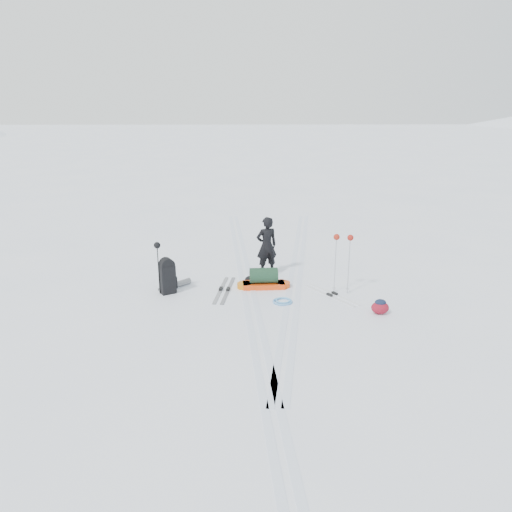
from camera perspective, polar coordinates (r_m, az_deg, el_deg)
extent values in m
plane|color=white|center=(12.61, -0.81, -4.42)|extent=(200.00, 200.00, 0.00)
cube|color=silver|center=(12.61, -1.35, -4.40)|extent=(1.40, 17.97, 0.01)
cube|color=silver|center=(12.61, -0.26, -4.40)|extent=(1.40, 17.97, 0.01)
cube|color=silver|center=(14.55, 4.20, -1.46)|extent=(2.09, 13.88, 0.01)
cube|color=silver|center=(14.57, 5.14, -1.45)|extent=(2.09, 13.88, 0.01)
imported|color=black|center=(13.84, 1.22, 1.16)|extent=(0.70, 0.57, 1.65)
cube|color=#E8420D|center=(13.05, 0.88, -3.33)|extent=(1.11, 0.51, 0.14)
cylinder|color=#E84B0D|center=(13.10, 3.05, -3.27)|extent=(0.42, 0.42, 0.14)
cylinder|color=orange|center=(13.02, -1.30, -3.39)|extent=(0.42, 0.42, 0.14)
cylinder|color=black|center=(12.96, 0.89, -2.23)|extent=(0.74, 0.44, 0.40)
cube|color=black|center=(12.77, -10.07, -2.66)|extent=(0.45, 0.41, 0.73)
cylinder|color=black|center=(12.64, -10.16, -1.01)|extent=(0.43, 0.39, 0.36)
cube|color=black|center=(12.88, -9.29, -2.93)|extent=(0.17, 0.21, 0.31)
cylinder|color=slate|center=(13.30, -8.59, -3.09)|extent=(0.52, 0.52, 0.16)
cylinder|color=black|center=(12.76, -11.09, -1.50)|extent=(0.03, 0.03, 1.25)
cylinder|color=black|center=(12.68, -11.07, -1.62)|extent=(0.03, 0.03, 1.25)
torus|color=black|center=(12.94, -10.96, -3.71)|extent=(0.12, 0.12, 0.01)
torus|color=black|center=(12.86, -10.94, -3.84)|extent=(0.12, 0.12, 0.01)
sphere|color=black|center=(12.53, -11.24, 1.22)|extent=(0.17, 0.17, 0.17)
cylinder|color=silver|center=(12.69, 9.04, -1.06)|extent=(0.03, 0.03, 1.43)
cylinder|color=#B1B5B8|center=(12.68, 10.55, -1.15)|extent=(0.03, 0.03, 1.43)
torus|color=silver|center=(12.89, 8.92, -3.62)|extent=(0.11, 0.11, 0.01)
torus|color=#ADB1B5|center=(12.88, 10.41, -3.71)|extent=(0.11, 0.11, 0.01)
sphere|color=maroon|center=(12.48, 9.20, 2.16)|extent=(0.15, 0.15, 0.15)
sphere|color=maroon|center=(12.47, 10.74, 2.07)|extent=(0.15, 0.15, 0.15)
cube|color=gray|center=(12.88, -3.21, -3.92)|extent=(0.33, 1.91, 0.02)
cube|color=#96999E|center=(12.92, -4.06, -3.89)|extent=(0.33, 1.91, 0.02)
cube|color=black|center=(12.87, -3.22, -3.78)|extent=(0.10, 0.20, 0.05)
cube|color=black|center=(12.90, -4.06, -3.74)|extent=(0.10, 0.20, 0.05)
cube|color=silver|center=(12.63, 8.40, -4.53)|extent=(1.05, 1.50, 0.02)
cube|color=silver|center=(12.75, 8.98, -4.35)|extent=(1.05, 1.50, 0.02)
cube|color=black|center=(12.62, 8.41, -4.39)|extent=(0.15, 0.18, 0.05)
cube|color=black|center=(12.74, 8.98, -4.22)|extent=(0.15, 0.18, 0.05)
torus|color=#5798D3|center=(12.14, 3.05, -5.21)|extent=(0.51, 0.51, 0.05)
torus|color=#5CAAE0|center=(12.17, 3.12, -5.08)|extent=(0.40, 0.40, 0.04)
ellipsoid|color=maroon|center=(11.80, 13.99, -5.76)|extent=(0.42, 0.33, 0.29)
ellipsoid|color=black|center=(11.75, 14.04, -5.16)|extent=(0.27, 0.22, 0.14)
cylinder|color=#55595D|center=(13.35, -10.82, -2.95)|extent=(0.07, 0.07, 0.24)
cylinder|color=#4E5155|center=(13.45, -10.11, -2.79)|extent=(0.07, 0.07, 0.22)
cylinder|color=black|center=(13.30, -10.85, -2.42)|extent=(0.06, 0.06, 0.03)
cylinder|color=black|center=(13.41, -10.13, -2.30)|extent=(0.06, 0.06, 0.03)
ellipsoid|color=black|center=(13.33, -0.57, -2.72)|extent=(0.37, 0.29, 0.21)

